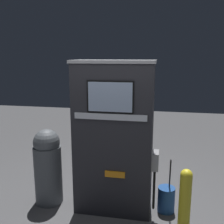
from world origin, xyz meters
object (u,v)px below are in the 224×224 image
object	(u,v)px
trash_bin	(48,166)
squeegee_bucket	(166,199)
safety_bollard	(185,202)
gas_pump	(114,138)

from	to	relation	value
trash_bin	squeegee_bucket	bearing A→B (deg)	2.48
safety_bollard	trash_bin	bearing A→B (deg)	166.84
safety_bollard	squeegee_bucket	bearing A→B (deg)	110.59
safety_bollard	trash_bin	distance (m)	1.93
squeegee_bucket	trash_bin	bearing A→B (deg)	-177.52
trash_bin	safety_bollard	bearing A→B (deg)	-13.16
trash_bin	squeegee_bucket	size ratio (longest dim) A/B	1.41
safety_bollard	squeegee_bucket	size ratio (longest dim) A/B	1.11
squeegee_bucket	safety_bollard	bearing A→B (deg)	-69.41
gas_pump	trash_bin	world-z (taller)	gas_pump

